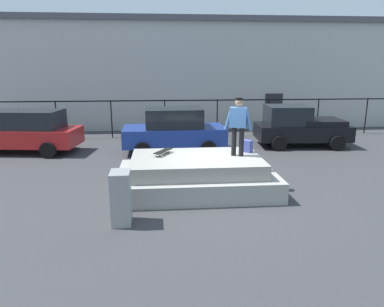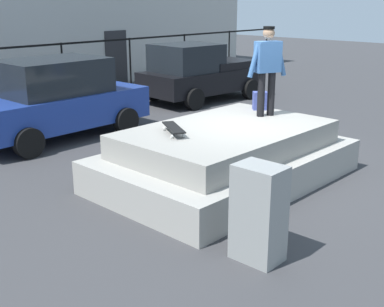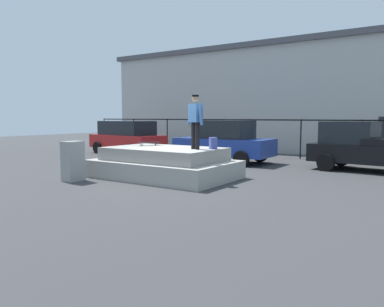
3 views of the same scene
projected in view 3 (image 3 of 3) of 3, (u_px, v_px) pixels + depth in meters
name	position (u px, v px, depth m)	size (l,w,h in m)	color
ground_plane	(175.00, 180.00, 12.10)	(60.00, 60.00, 0.00)	#38383A
concrete_ledge	(164.00, 164.00, 12.48)	(4.52, 2.86, 0.99)	#9E9B93
skateboarder	(195.00, 118.00, 11.69)	(0.79, 0.41, 1.67)	black
skateboard	(149.00, 143.00, 13.25)	(0.58, 0.81, 0.12)	black
backpack	(213.00, 143.00, 11.89)	(0.28, 0.20, 0.36)	#3F4C99
car_red_hatchback_near	(127.00, 137.00, 20.42)	(4.61, 2.47, 1.77)	#B21E1E
car_blue_sedan_mid	(224.00, 141.00, 16.64)	(4.25, 2.23, 1.84)	navy
car_black_pickup_far	(365.00, 147.00, 13.99)	(4.15, 2.33, 1.82)	black
utility_box	(73.00, 161.00, 11.80)	(0.44, 0.60, 1.24)	gray
fence_row	(274.00, 130.00, 18.72)	(24.06, 0.06, 1.88)	black
warehouse_building	(310.00, 99.00, 23.23)	(24.87, 7.96, 6.14)	#B2B2AD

